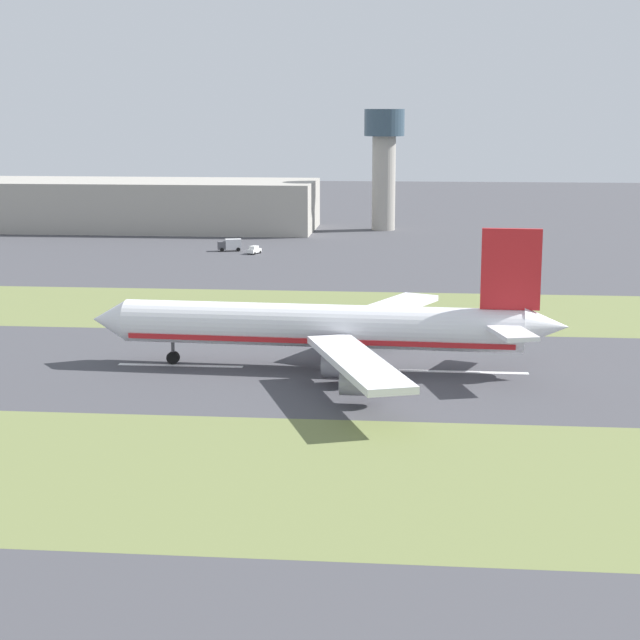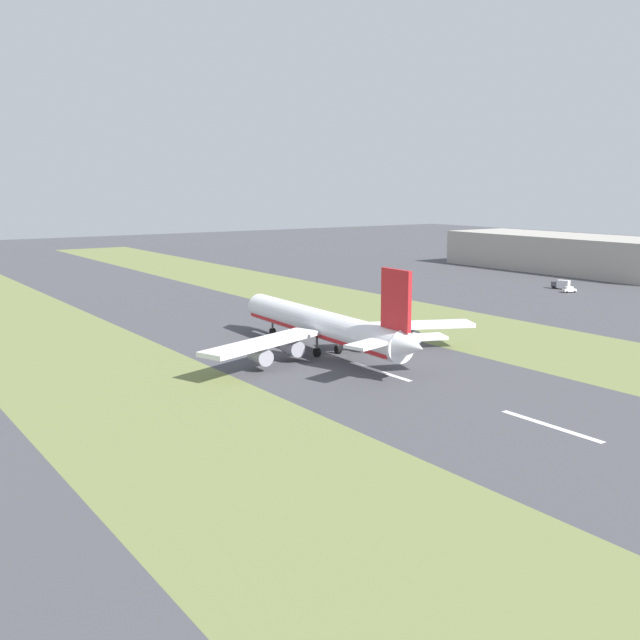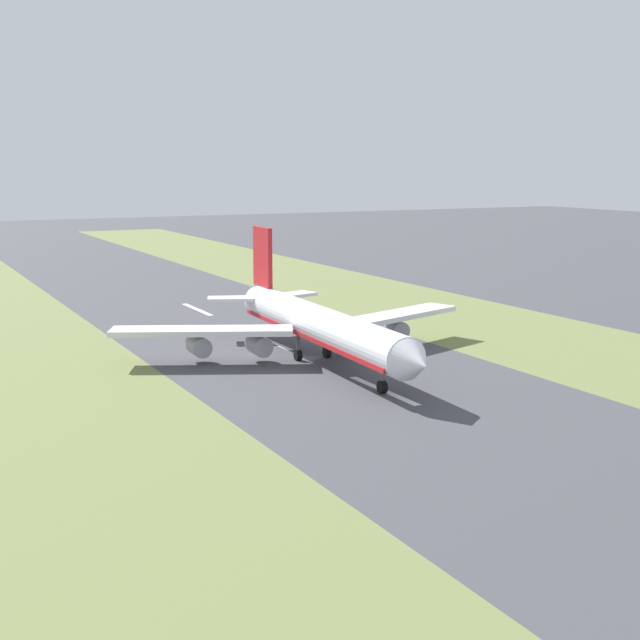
{
  "view_description": "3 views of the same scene",
  "coord_description": "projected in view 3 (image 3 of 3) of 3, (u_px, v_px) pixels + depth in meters",
  "views": [
    {
      "loc": [
        -145.42,
        -9.76,
        35.84
      ],
      "look_at": [
        -0.06,
        4.12,
        7.0
      ],
      "focal_mm": 60.0,
      "sensor_mm": 36.0,
      "label": 1
    },
    {
      "loc": [
        -87.77,
        -123.76,
        34.8
      ],
      "look_at": [
        -0.06,
        4.12,
        7.0
      ],
      "focal_mm": 42.0,
      "sensor_mm": 36.0,
      "label": 2
    },
    {
      "loc": [
        63.41,
        129.38,
        31.66
      ],
      "look_at": [
        -0.06,
        4.12,
        7.0
      ],
      "focal_mm": 50.0,
      "sensor_mm": 36.0,
      "label": 3
    }
  ],
  "objects": [
    {
      "name": "ground_plane",
      "position": [
        308.0,
        358.0,
        147.38
      ],
      "size": [
        800.0,
        800.0,
        0.0
      ],
      "primitive_type": "plane",
      "color": "#424247"
    },
    {
      "name": "grass_median_west",
      "position": [
        523.0,
        335.0,
        167.41
      ],
      "size": [
        40.0,
        600.0,
        0.01
      ],
      "primitive_type": "cube",
      "color": "olive",
      "rests_on": "ground"
    },
    {
      "name": "grass_median_east",
      "position": [
        26.0,
        388.0,
        127.34
      ],
      "size": [
        40.0,
        600.0,
        0.01
      ],
      "primitive_type": "cube",
      "color": "olive",
      "rests_on": "ground"
    },
    {
      "name": "centreline_dash_near",
      "position": [
        197.0,
        309.0,
        196.47
      ],
      "size": [
        1.2,
        18.0,
        0.01
      ],
      "primitive_type": "cube",
      "color": "silver",
      "rests_on": "ground"
    },
    {
      "name": "centreline_dash_mid",
      "position": [
        270.0,
        341.0,
        161.33
      ],
      "size": [
        1.2,
        18.0,
        0.01
      ],
      "primitive_type": "cube",
      "color": "silver",
      "rests_on": "ground"
    },
    {
      "name": "centreline_dash_far",
      "position": [
        383.0,
        390.0,
        126.18
      ],
      "size": [
        1.2,
        18.0,
        0.01
      ],
      "primitive_type": "cube",
      "color": "silver",
      "rests_on": "ground"
    },
    {
      "name": "airplane_main_jet",
      "position": [
        315.0,
        324.0,
        144.46
      ],
      "size": [
        64.06,
        67.19,
        20.2
      ],
      "color": "white",
      "rests_on": "ground"
    }
  ]
}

